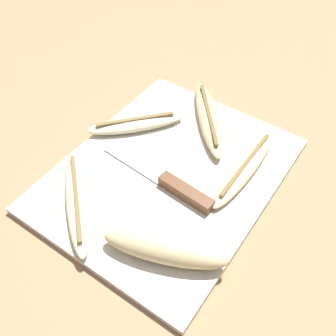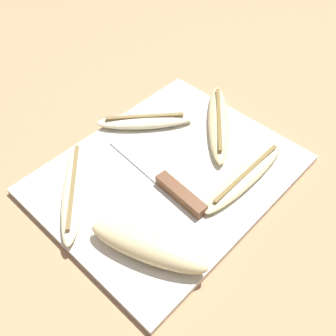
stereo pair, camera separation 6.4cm
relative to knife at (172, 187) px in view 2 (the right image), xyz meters
name	(u,v)px [view 2 (the right image)]	position (x,y,z in m)	size (l,w,h in m)	color
ground_plane	(168,177)	(0.02, 0.03, -0.02)	(4.00, 4.00, 0.00)	tan
cutting_board	(168,174)	(0.02, 0.03, -0.01)	(0.40, 0.32, 0.01)	silver
knife	(172,187)	(0.00, 0.00, 0.00)	(0.04, 0.22, 0.02)	brown
banana_ripe_center	(148,247)	(-0.10, -0.05, 0.01)	(0.10, 0.18, 0.04)	beige
banana_soft_right	(246,176)	(0.10, -0.07, 0.00)	(0.20, 0.04, 0.02)	beige
banana_mellow_near	(218,122)	(0.17, 0.04, 0.00)	(0.18, 0.16, 0.02)	beige
banana_bright_far	(145,121)	(0.08, 0.14, 0.00)	(0.16, 0.15, 0.02)	beige
banana_pale_long	(74,189)	(-0.11, 0.11, 0.00)	(0.16, 0.17, 0.02)	beige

